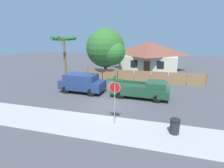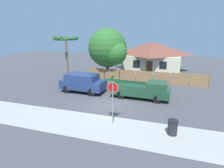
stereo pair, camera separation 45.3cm
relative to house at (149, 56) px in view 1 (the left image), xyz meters
The scene contains 10 objects.
ground_plane 16.90m from the house, 97.43° to the right, with size 80.00×80.00×0.00m, color #47474C.
sidewalk_strip 20.45m from the house, 96.12° to the right, with size 36.00×3.20×0.01m.
wooden_fence 8.53m from the house, 91.28° to the right, with size 14.67×0.12×1.55m.
house is the anchor object (origin of this frame).
oak_tree 9.04m from the house, 124.73° to the right, with size 5.35×5.10×6.59m.
palm_tree 14.63m from the house, 129.28° to the right, with size 2.75×2.96×5.59m.
red_suv 15.15m from the house, 112.25° to the right, with size 4.63×2.26×1.90m.
orange_pickup 14.08m from the house, 88.10° to the right, with size 5.44×2.30×1.66m.
stop_sign 19.58m from the house, 92.34° to the right, with size 1.01×0.91×3.29m.
trash_bin 20.08m from the house, 81.45° to the right, with size 0.60×0.60×0.93m.
Camera 1 is at (4.01, -13.18, 5.74)m, focal length 28.00 mm.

